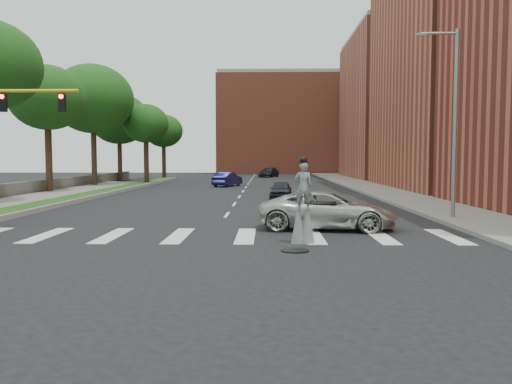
% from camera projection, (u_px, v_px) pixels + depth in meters
% --- Properties ---
extents(ground_plane, '(160.00, 160.00, 0.00)m').
position_uv_depth(ground_plane, '(209.00, 240.00, 18.13)').
color(ground_plane, black).
rests_on(ground_plane, ground).
extents(grass_median, '(2.00, 60.00, 0.25)m').
position_uv_depth(grass_median, '(90.00, 195.00, 38.31)').
color(grass_median, '#1B4413').
rests_on(grass_median, ground).
extents(median_curb, '(0.20, 60.00, 0.28)m').
position_uv_depth(median_curb, '(104.00, 195.00, 38.29)').
color(median_curb, gray).
rests_on(median_curb, ground).
extents(sidewalk_right, '(5.00, 90.00, 0.18)m').
position_uv_depth(sidewalk_right, '(388.00, 191.00, 42.79)').
color(sidewalk_right, slate).
rests_on(sidewalk_right, ground).
extents(stone_wall, '(0.50, 56.00, 1.10)m').
position_uv_depth(stone_wall, '(31.00, 188.00, 40.40)').
color(stone_wall, '#514C45').
rests_on(stone_wall, ground).
extents(manhole, '(0.90, 0.90, 0.04)m').
position_uv_depth(manhole, '(295.00, 250.00, 16.07)').
color(manhole, black).
rests_on(manhole, ground).
extents(building_mid, '(16.00, 22.00, 24.00)m').
position_uv_depth(building_mid, '(479.00, 61.00, 46.74)').
color(building_mid, '#A94C35').
rests_on(building_mid, ground).
extents(building_far, '(16.00, 22.00, 20.00)m').
position_uv_depth(building_far, '(407.00, 108.00, 70.81)').
color(building_far, '#AE5440').
rests_on(building_far, ground).
extents(building_backdrop, '(26.00, 14.00, 18.00)m').
position_uv_depth(building_backdrop, '(287.00, 126.00, 95.16)').
color(building_backdrop, '#A94C35').
rests_on(building_backdrop, ground).
extents(streetlight, '(2.05, 0.20, 9.00)m').
position_uv_depth(streetlight, '(453.00, 117.00, 23.54)').
color(streetlight, slate).
rests_on(streetlight, ground).
extents(stilt_performer, '(0.84, 0.53, 3.04)m').
position_uv_depth(stilt_performer, '(303.00, 209.00, 17.44)').
color(stilt_performer, '#302113').
rests_on(stilt_performer, ground).
extents(suv_crossing, '(5.98, 3.29, 1.59)m').
position_uv_depth(suv_crossing, '(328.00, 210.00, 20.96)').
color(suv_crossing, '#B7B4AC').
rests_on(suv_crossing, ground).
extents(car_near, '(1.79, 3.90, 1.30)m').
position_uv_depth(car_near, '(281.00, 190.00, 36.04)').
color(car_near, black).
rests_on(car_near, ground).
extents(car_mid, '(2.99, 4.74, 1.48)m').
position_uv_depth(car_mid, '(227.00, 179.00, 51.72)').
color(car_mid, '#161650').
rests_on(car_mid, ground).
extents(car_far, '(3.61, 5.33, 1.43)m').
position_uv_depth(car_far, '(269.00, 172.00, 75.78)').
color(car_far, black).
rests_on(car_far, ground).
extents(tree_3, '(6.31, 6.31, 10.64)m').
position_uv_depth(tree_3, '(47.00, 98.00, 41.33)').
color(tree_3, '#302113').
rests_on(tree_3, ground).
extents(tree_4, '(8.27, 8.27, 12.49)m').
position_uv_depth(tree_4, '(93.00, 99.00, 50.92)').
color(tree_4, '#302113').
rests_on(tree_4, ground).
extents(tree_5, '(7.40, 7.40, 10.94)m').
position_uv_depth(tree_5, '(119.00, 119.00, 62.20)').
color(tree_5, '#302113').
rests_on(tree_5, ground).
extents(tree_6, '(5.01, 5.01, 8.87)m').
position_uv_depth(tree_6, '(146.00, 124.00, 55.01)').
color(tree_6, '#302113').
rests_on(tree_6, ground).
extents(tree_7, '(5.34, 5.34, 8.93)m').
position_uv_depth(tree_7, '(164.00, 131.00, 69.04)').
color(tree_7, '#302113').
rests_on(tree_7, ground).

